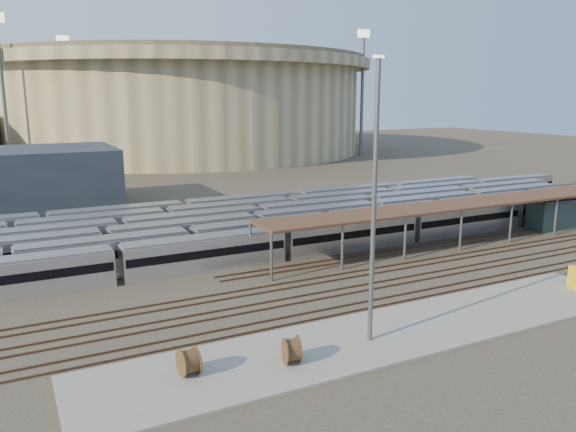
# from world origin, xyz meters

# --- Properties ---
(ground) EXTENTS (420.00, 420.00, 0.00)m
(ground) POSITION_xyz_m (0.00, 0.00, 0.00)
(ground) COLOR #383026
(ground) RESTS_ON ground
(apron) EXTENTS (50.00, 9.00, 0.20)m
(apron) POSITION_xyz_m (-5.00, -15.00, 0.10)
(apron) COLOR gray
(apron) RESTS_ON ground
(subway_trains) EXTENTS (126.99, 23.90, 3.60)m
(subway_trains) POSITION_xyz_m (-0.74, 18.50, 1.80)
(subway_trains) COLOR silver
(subway_trains) RESTS_ON ground
(inspection_shed) EXTENTS (60.30, 6.00, 5.30)m
(inspection_shed) POSITION_xyz_m (22.00, 4.00, 4.98)
(inspection_shed) COLOR #55565A
(inspection_shed) RESTS_ON ground
(empty_tracks) EXTENTS (170.00, 9.62, 0.18)m
(empty_tracks) POSITION_xyz_m (0.00, -5.00, 0.09)
(empty_tracks) COLOR #4C3323
(empty_tracks) RESTS_ON ground
(stadium) EXTENTS (124.00, 124.00, 32.50)m
(stadium) POSITION_xyz_m (25.00, 140.00, 16.47)
(stadium) COLOR tan
(stadium) RESTS_ON ground
(floodlight_0) EXTENTS (4.00, 1.00, 38.40)m
(floodlight_0) POSITION_xyz_m (-30.00, 110.00, 20.65)
(floodlight_0) COLOR #55565A
(floodlight_0) RESTS_ON ground
(floodlight_2) EXTENTS (4.00, 1.00, 38.40)m
(floodlight_2) POSITION_xyz_m (70.00, 100.00, 20.65)
(floodlight_2) COLOR #55565A
(floodlight_2) RESTS_ON ground
(floodlight_3) EXTENTS (4.00, 1.00, 38.40)m
(floodlight_3) POSITION_xyz_m (-10.00, 160.00, 20.65)
(floodlight_3) COLOR #55565A
(floodlight_3) RESTS_ON ground
(cable_reel_west) EXTENTS (1.23, 2.01, 1.93)m
(cable_reel_west) POSITION_xyz_m (-21.64, -14.51, 1.16)
(cable_reel_west) COLOR #503920
(cable_reel_west) RESTS_ON apron
(cable_reel_east) EXTENTS (1.44, 2.09, 1.91)m
(cable_reel_east) POSITION_xyz_m (-14.62, -16.07, 1.15)
(cable_reel_east) COLOR #503920
(cable_reel_east) RESTS_ON apron
(yard_light_pole) EXTENTS (0.81, 0.36, 21.27)m
(yard_light_pole) POSITION_xyz_m (-7.50, -15.45, 10.92)
(yard_light_pole) COLOR #55565A
(yard_light_pole) RESTS_ON apron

